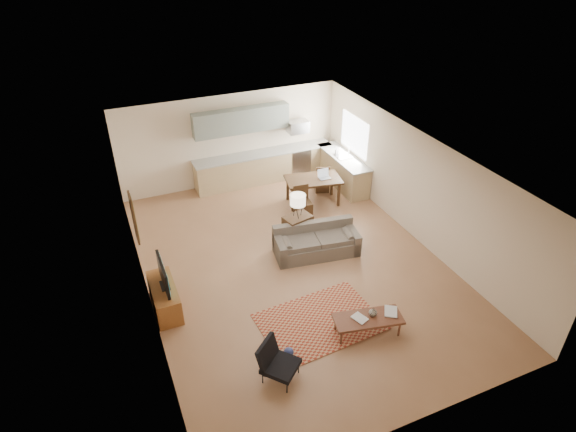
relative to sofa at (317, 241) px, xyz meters
name	(u,v)px	position (x,y,z in m)	size (l,w,h in m)	color
room	(293,215)	(-0.68, -0.17, 0.99)	(9.00, 9.00, 9.00)	#8F6142
kitchen_counter_back	(264,166)	(0.22, 4.01, 0.10)	(4.26, 0.64, 0.92)	tan
kitchen_counter_right	(343,171)	(2.25, 2.83, 0.10)	(0.64, 2.26, 0.92)	tan
kitchen_range	(298,161)	(1.32, 4.01, 0.09)	(0.62, 0.62, 0.90)	#A5A8AD
kitchen_microwave	(298,127)	(1.32, 4.03, 1.19)	(0.62, 0.40, 0.35)	#A5A8AD
upper_cabinets	(241,120)	(-0.38, 4.16, 1.59)	(2.80, 0.34, 0.70)	gray
window_right	(354,135)	(2.55, 2.83, 1.19)	(0.02, 1.40, 1.05)	white
wall_art_left	(134,218)	(-3.89, 0.73, 1.19)	(0.06, 0.42, 1.10)	olive
triptych	(227,128)	(-0.78, 4.30, 1.39)	(1.70, 0.04, 0.50)	beige
rug	(320,322)	(-0.95, -2.09, -0.35)	(2.31, 1.60, 0.02)	maroon
sofa	(317,241)	(0.00, 0.00, 0.00)	(2.05, 0.89, 0.71)	brown
coffee_table	(367,325)	(-0.24, -2.71, -0.16)	(1.32, 0.52, 0.40)	#512919
book_a	(356,321)	(-0.51, -2.70, 0.05)	(0.30, 0.34, 0.03)	maroon
book_b	(385,311)	(0.14, -2.68, 0.05)	(0.38, 0.40, 0.02)	navy
vase	(373,312)	(-0.13, -2.68, 0.12)	(0.19, 0.19, 0.17)	black
armchair	(281,363)	(-2.18, -3.04, 0.01)	(0.65, 0.65, 0.74)	black
tv_credenza	(165,297)	(-3.67, -0.48, -0.07)	(0.48, 1.25, 0.58)	brown
tv	(163,275)	(-3.62, -0.48, 0.51)	(0.10, 0.96, 0.58)	black
console_table	(298,230)	(-0.23, 0.59, 0.02)	(0.65, 0.44, 0.76)	#332011
table_lamp	(298,205)	(-0.23, 0.59, 0.71)	(0.37, 0.37, 0.61)	beige
dining_table	(313,191)	(0.97, 2.20, 0.02)	(1.49, 0.86, 0.76)	#332011
dining_chair_near	(303,202)	(0.41, 1.64, 0.08)	(0.42, 0.44, 0.87)	#332011
dining_chair_far	(322,177)	(1.53, 2.76, 0.06)	(0.40, 0.42, 0.83)	#332011
laptop	(325,174)	(1.27, 2.10, 0.52)	(0.32, 0.24, 0.24)	#A5A8AD
soap_bottle	(337,151)	(2.15, 3.08, 0.66)	(0.09, 0.09, 0.19)	beige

